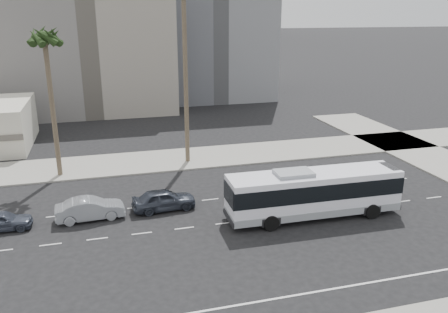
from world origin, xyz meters
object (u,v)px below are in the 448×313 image
object	(u,v)px
car_a	(164,200)
car_b	(90,209)
car_c	(1,221)
city_bus	(314,192)
palm_mid	(45,41)

from	to	relation	value
car_a	car_b	distance (m)	5.51
car_b	car_c	xyz separation A→B (m)	(-6.04, -0.18, -0.11)
city_bus	car_b	distance (m)	16.62
car_b	palm_mid	world-z (taller)	palm_mid
car_b	car_c	bearing A→B (deg)	88.40
city_bus	palm_mid	distance (m)	25.85
car_a	city_bus	bearing A→B (deg)	-115.23
car_a	palm_mid	distance (m)	17.40
city_bus	car_a	size ratio (longest dim) A/B	2.68
car_c	palm_mid	bearing A→B (deg)	-16.27
car_c	car_a	bearing A→B (deg)	-87.07
car_b	palm_mid	bearing A→B (deg)	11.98
car_c	palm_mid	xyz separation A→B (m)	(3.22, 10.50, 11.63)
car_b	palm_mid	xyz separation A→B (m)	(-2.82, 10.32, 11.52)
car_c	palm_mid	size ratio (longest dim) A/B	0.30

